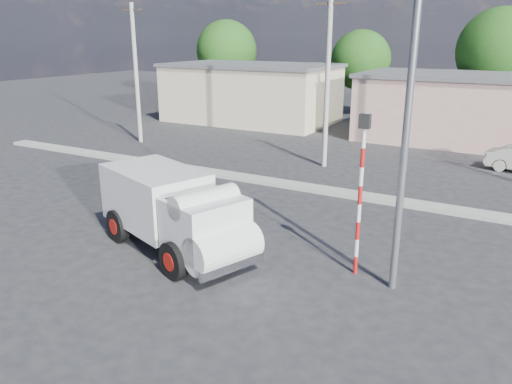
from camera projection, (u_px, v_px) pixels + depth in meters
The scene contains 10 objects.
ground_plane at pixel (227, 268), 13.94m from camera, with size 120.00×120.00×0.00m, color #272729.
median at pixel (332, 191), 20.55m from camera, with size 40.00×0.80×0.16m, color #99968E.
truck at pixel (175, 211), 14.67m from camera, with size 6.04×3.86×2.35m.
bicycle at pixel (212, 217), 16.47m from camera, with size 0.64×1.84×0.97m, color black.
cyclist at pixel (212, 209), 16.37m from camera, with size 0.58×0.38×1.58m, color white.
traffic_pole at pixel (361, 182), 12.90m from camera, with size 0.28×0.18×4.36m.
streetlight at pixel (403, 93), 11.49m from camera, with size 2.34×0.22×9.00m.
building_row at pixel (433, 104), 31.02m from camera, with size 37.80×7.30×4.44m.
tree_row at pixel (408, 55), 37.29m from camera, with size 34.13×7.32×8.10m.
utility_poles at pixel (443, 89), 21.14m from camera, with size 35.40×0.24×8.00m.
Camera 1 is at (6.95, -10.60, 6.23)m, focal length 35.00 mm.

